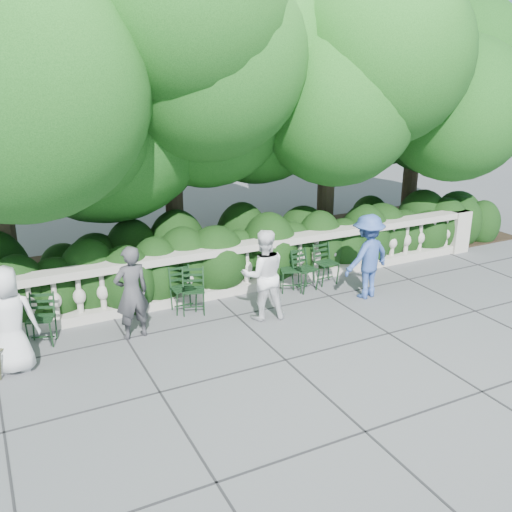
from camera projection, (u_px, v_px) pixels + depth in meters
name	position (u px, v px, depth m)	size (l,w,h in m)	color
ground	(282.00, 328.00, 9.80)	(90.00, 90.00, 0.00)	#4C4D53
balustrade	(238.00, 269.00, 11.16)	(12.00, 0.44, 1.00)	#9E998E
shrub_hedge	(214.00, 273.00, 12.33)	(15.00, 2.60, 1.70)	black
tree_canopy	(237.00, 81.00, 11.50)	(15.04, 6.52, 6.78)	#3F3023
chair_a	(42.00, 348.00, 9.11)	(0.44, 0.48, 0.84)	black
chair_b	(194.00, 316.00, 10.24)	(0.44, 0.48, 0.84)	black
chair_c	(292.00, 294.00, 11.23)	(0.44, 0.48, 0.84)	black
chair_d	(187.00, 314.00, 10.33)	(0.44, 0.48, 0.84)	black
chair_e	(310.00, 292.00, 11.29)	(0.44, 0.48, 0.84)	black
chair_f	(329.00, 286.00, 11.63)	(0.44, 0.48, 0.84)	black
chair_weathered	(10.00, 374.00, 8.35)	(0.44, 0.48, 0.84)	black
person_businessman	(9.00, 320.00, 8.20)	(0.79, 0.52, 1.62)	silver
person_woman_grey	(132.00, 293.00, 9.23)	(0.58, 0.38, 1.58)	#3A393E
person_casual_man	(263.00, 275.00, 9.93)	(0.79, 0.62, 1.63)	white
person_older_blue	(367.00, 256.00, 10.85)	(1.06, 0.61, 1.64)	#2F498E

